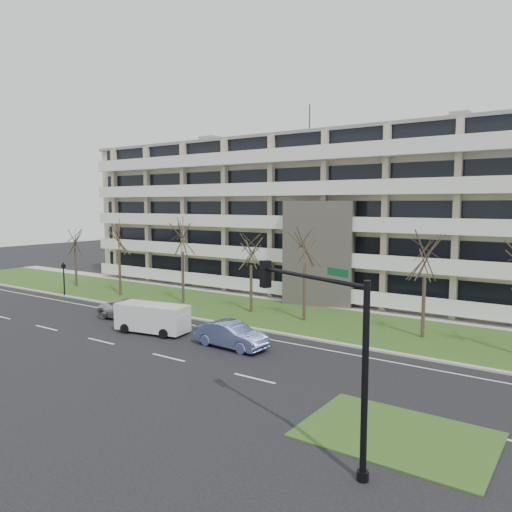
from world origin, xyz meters
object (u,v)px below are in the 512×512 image
Objects in this scene: pedestrian_signal at (64,275)px; silver_pickup at (132,310)px; white_van at (153,316)px; traffic_signal at (324,335)px; blue_sedan at (231,335)px.

silver_pickup is at bearing -31.60° from pedestrian_signal.
traffic_signal is at bearing -35.75° from white_van.
pedestrian_signal is at bearing 154.91° from white_van.
traffic_signal reaches higher than silver_pickup.
white_van is at bearing -34.52° from pedestrian_signal.
blue_sedan is at bearing -100.65° from silver_pickup.
traffic_signal is (21.41, -10.23, 3.57)m from silver_pickup.
blue_sedan reaches higher than silver_pickup.
silver_pickup is 1.67× the size of pedestrian_signal.
blue_sedan is 1.49× the size of pedestrian_signal.
silver_pickup is at bearing 175.47° from traffic_signal.
white_van is 1.64× the size of pedestrian_signal.
blue_sedan is at bearing 162.04° from traffic_signal.
white_van is (-6.51, -0.24, 0.38)m from blue_sedan.
white_van is (4.23, -1.84, 0.42)m from silver_pickup.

